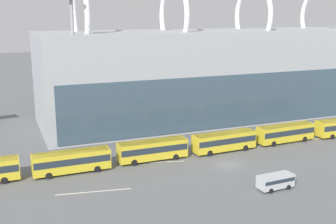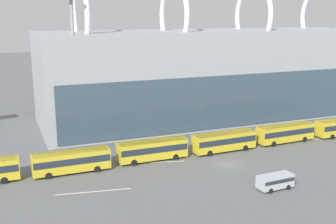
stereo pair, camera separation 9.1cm
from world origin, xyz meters
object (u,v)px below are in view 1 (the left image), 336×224
Objects in this scene: airliner_at_gate_far at (141,87)px; shuttle_bus_4 at (285,132)px; floodlight_mast at (74,54)px; shuttle_bus_3 at (224,141)px; shuttle_bus_1 at (72,160)px; shuttle_bus_2 at (153,149)px; airliner_parked_remote at (299,74)px; service_van_foreground at (276,181)px.

shuttle_bus_4 is (14.58, -40.08, -2.96)m from airliner_at_gate_far.
shuttle_bus_3 is at bearing -36.72° from floodlight_mast.
airliner_at_gate_far is 1.40× the size of floodlight_mast.
shuttle_bus_1 is at bearing 178.70° from shuttle_bus_3.
shuttle_bus_4 is at bearing -0.17° from shuttle_bus_2.
floodlight_mast is (-9.08, 16.19, 14.12)m from shuttle_bus_2.
service_van_foreground is (-53.16, -61.00, -3.80)m from airliner_parked_remote.
shuttle_bus_3 is 13.02m from shuttle_bus_4.
airliner_parked_remote reaches higher than shuttle_bus_1.
shuttle_bus_2 is 0.99× the size of shuttle_bus_4.
shuttle_bus_2 is (-11.44, -40.13, -2.96)m from airliner_at_gate_far.
floodlight_mast reaches higher than airliner_parked_remote.
shuttle_bus_4 is at bearing -169.06° from airliner_at_gate_far.
airliner_at_gate_far is at bearing 90.24° from shuttle_bus_3.
airliner_parked_remote is at bearing -133.64° from service_van_foreground.
shuttle_bus_1 and shuttle_bus_3 have the same top height.
shuttle_bus_4 is at bearing -133.05° from service_van_foreground.
shuttle_bus_2 is at bearing -13.16° from airliner_parked_remote.
airliner_parked_remote is 2.65× the size of shuttle_bus_1.
service_van_foreground is 0.20× the size of floodlight_mast.
shuttle_bus_1 is 2.23× the size of service_van_foreground.
airliner_at_gate_far is at bearing 73.80° from shuttle_bus_2.
floodlight_mast is at bearing 130.35° from airliner_at_gate_far.
shuttle_bus_3 is (26.02, 0.31, 0.00)m from shuttle_bus_1.
airliner_at_gate_far is 3.21× the size of shuttle_bus_1.
shuttle_bus_1 is at bearing -177.66° from shuttle_bus_2.
floodlight_mast reaches higher than service_van_foreground.
shuttle_bus_1 is 29.47m from service_van_foreground.
service_van_foreground is at bearing -58.24° from floodlight_mast.
shuttle_bus_3 is 0.44× the size of floodlight_mast.
service_van_foreground is at bearing 170.97° from airliner_at_gate_far.
shuttle_bus_1 and shuttle_bus_4 have the same top height.
shuttle_bus_3 is at bearing 0.28° from shuttle_bus_1.
airliner_at_gate_far is 40.56m from shuttle_bus_3.
shuttle_bus_3 is at bearing -6.78° from airliner_parked_remote.
floodlight_mast reaches higher than airliner_at_gate_far.
airliner_parked_remote is 78.25m from shuttle_bus_2.
shuttle_bus_3 is (1.57, -40.42, -2.96)m from airliner_at_gate_far.
shuttle_bus_2 is (-64.63, -44.00, -3.09)m from airliner_parked_remote.
shuttle_bus_3 is 16.80m from service_van_foreground.
airliner_parked_remote is at bearing -94.89° from airliner_at_gate_far.
shuttle_bus_1 is 13.03m from shuttle_bus_2.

